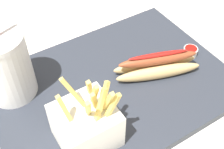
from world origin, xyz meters
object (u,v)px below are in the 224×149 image
Objects in this scene: hot_dog_1 at (157,66)px; ketchup_cup_1 at (190,51)px; soda_cup at (5,66)px; fries_basket at (86,125)px.

hot_dog_1 is 0.10m from ketchup_cup_1.
hot_dog_1 is at bearing -22.61° from soda_cup.
soda_cup is 1.54× the size of fries_basket.
fries_basket is (0.08, -0.18, -0.03)m from soda_cup.
soda_cup is at bearing 163.91° from ketchup_cup_1.
soda_cup reaches higher than ketchup_cup_1.
ketchup_cup_1 is (0.38, -0.11, -0.06)m from soda_cup.
hot_dog_1 reaches higher than ketchup_cup_1.
fries_basket is 0.77× the size of hot_dog_1.
ketchup_cup_1 is at bearing 12.67° from fries_basket.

